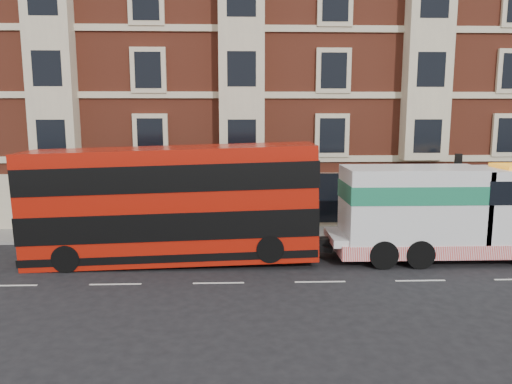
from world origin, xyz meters
TOP-DOWN VIEW (x-y plane):
  - ground at (0.00, 0.00)m, footprint 120.00×120.00m
  - sidewalk at (0.00, 7.50)m, footprint 90.00×3.00m
  - victorian_terrace at (0.50, 15.00)m, footprint 45.00×12.00m
  - lamp_post_west at (-6.00, 6.20)m, footprint 0.35×0.15m
  - lamp_post_east at (12.00, 6.20)m, footprint 0.35×0.15m
  - double_decker_bus at (-2.14, 2.87)m, footprint 12.58×2.89m
  - tow_truck at (9.93, 2.87)m, footprint 10.08×2.98m
  - pedestrian at (-6.17, 6.80)m, footprint 0.76×0.75m

SIDE VIEW (x-z plane):
  - ground at x=0.00m, z-range 0.00..0.00m
  - sidewalk at x=0.00m, z-range 0.00..0.15m
  - pedestrian at x=-6.17m, z-range 0.15..1.92m
  - tow_truck at x=9.93m, z-range 0.13..4.33m
  - lamp_post_west at x=-6.00m, z-range 0.50..4.85m
  - lamp_post_east at x=12.00m, z-range 0.50..4.85m
  - double_decker_bus at x=-2.14m, z-range 0.15..5.25m
  - victorian_terrace at x=0.50m, z-range -0.13..20.27m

